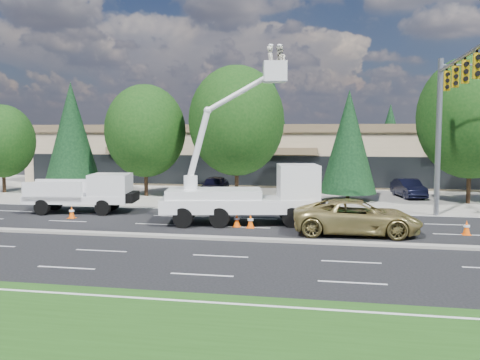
% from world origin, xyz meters
% --- Properties ---
extents(ground, '(140.00, 140.00, 0.00)m').
position_xyz_m(ground, '(0.00, 0.00, 0.00)').
color(ground, black).
rests_on(ground, ground).
extents(concrete_apron, '(140.00, 22.00, 0.01)m').
position_xyz_m(concrete_apron, '(0.00, 20.00, 0.01)').
color(concrete_apron, gray).
rests_on(concrete_apron, ground).
extents(road_median, '(120.00, 0.55, 0.12)m').
position_xyz_m(road_median, '(0.00, 0.00, 0.06)').
color(road_median, gray).
rests_on(road_median, ground).
extents(strip_mall, '(50.40, 15.40, 5.50)m').
position_xyz_m(strip_mall, '(0.00, 29.97, 2.83)').
color(strip_mall, tan).
rests_on(strip_mall, ground).
extents(tree_front_a, '(5.06, 5.06, 7.02)m').
position_xyz_m(tree_front_a, '(-22.00, 15.00, 4.11)').
color(tree_front_a, '#332114').
rests_on(tree_front_a, ground).
extents(tree_front_b, '(4.40, 4.40, 8.67)m').
position_xyz_m(tree_front_b, '(-16.00, 15.00, 4.65)').
color(tree_front_b, '#332114').
rests_on(tree_front_b, ground).
extents(tree_front_c, '(6.06, 6.06, 8.40)m').
position_xyz_m(tree_front_c, '(-10.00, 15.00, 4.92)').
color(tree_front_c, '#332114').
rests_on(tree_front_c, ground).
extents(tree_front_d, '(6.95, 6.95, 9.65)m').
position_xyz_m(tree_front_d, '(-3.00, 15.00, 5.65)').
color(tree_front_d, '#332114').
rests_on(tree_front_d, ground).
extents(tree_front_e, '(3.94, 3.94, 7.77)m').
position_xyz_m(tree_front_e, '(5.00, 15.00, 4.16)').
color(tree_front_e, '#332114').
rests_on(tree_front_e, ground).
extents(tree_front_f, '(7.16, 7.16, 9.93)m').
position_xyz_m(tree_front_f, '(13.00, 15.00, 5.81)').
color(tree_front_f, '#332114').
rests_on(tree_front_f, ground).
extents(tree_back_a, '(4.27, 4.27, 8.43)m').
position_xyz_m(tree_back_a, '(-18.00, 42.00, 4.52)').
color(tree_back_a, '#332114').
rests_on(tree_back_a, ground).
extents(tree_back_b, '(6.00, 6.00, 11.82)m').
position_xyz_m(tree_back_b, '(-4.00, 42.00, 6.34)').
color(tree_back_b, '#332114').
rests_on(tree_back_b, ground).
extents(tree_back_c, '(4.12, 4.12, 8.12)m').
position_xyz_m(tree_back_c, '(10.00, 42.00, 4.35)').
color(tree_back_c, '#332114').
rests_on(tree_back_c, ground).
extents(signal_mast, '(2.76, 10.16, 9.00)m').
position_xyz_m(signal_mast, '(10.03, 7.04, 6.06)').
color(signal_mast, gray).
rests_on(signal_mast, ground).
extents(utility_pickup, '(6.40, 3.22, 2.34)m').
position_xyz_m(utility_pickup, '(-10.45, 6.28, 0.97)').
color(utility_pickup, white).
rests_on(utility_pickup, ground).
extents(bucket_truck, '(8.54, 4.11, 9.35)m').
position_xyz_m(bucket_truck, '(-0.02, 4.34, 1.98)').
color(bucket_truck, white).
rests_on(bucket_truck, ground).
extents(traffic_cone_a, '(0.40, 0.40, 0.70)m').
position_xyz_m(traffic_cone_a, '(-10.30, 4.21, 0.34)').
color(traffic_cone_a, '#FF5708').
rests_on(traffic_cone_a, ground).
extents(traffic_cone_b, '(0.40, 0.40, 0.70)m').
position_xyz_m(traffic_cone_b, '(-0.65, 3.31, 0.34)').
color(traffic_cone_b, '#FF5708').
rests_on(traffic_cone_b, ground).
extents(traffic_cone_c, '(0.40, 0.40, 0.70)m').
position_xyz_m(traffic_cone_c, '(0.09, 3.13, 0.34)').
color(traffic_cone_c, '#FF5708').
rests_on(traffic_cone_c, ground).
extents(traffic_cone_d, '(0.40, 0.40, 0.70)m').
position_xyz_m(traffic_cone_d, '(7.64, 3.48, 0.34)').
color(traffic_cone_d, '#FF5708').
rests_on(traffic_cone_d, ground).
extents(traffic_cone_e, '(0.40, 0.40, 0.70)m').
position_xyz_m(traffic_cone_e, '(10.42, 3.27, 0.34)').
color(traffic_cone_e, '#FF5708').
rests_on(traffic_cone_e, ground).
extents(minivan, '(6.04, 2.94, 1.66)m').
position_xyz_m(minivan, '(5.33, 2.41, 0.83)').
color(minivan, '#A4924F').
rests_on(minivan, ground).
extents(parked_car_west, '(1.83, 4.40, 1.49)m').
position_xyz_m(parked_car_west, '(-5.03, 16.36, 0.74)').
color(parked_car_west, black).
rests_on(parked_car_west, ground).
extents(parked_car_east, '(2.39, 4.43, 1.39)m').
position_xyz_m(parked_car_east, '(9.42, 17.70, 0.69)').
color(parked_car_east, black).
rests_on(parked_car_east, ground).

